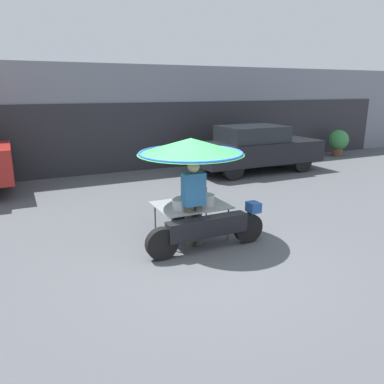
# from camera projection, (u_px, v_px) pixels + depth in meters

# --- Properties ---
(ground_plane) EXTENTS (36.00, 36.00, 0.00)m
(ground_plane) POSITION_uv_depth(u_px,v_px,m) (203.00, 253.00, 6.35)
(ground_plane) COLOR #4C4F54
(shopfront_building) EXTENTS (28.00, 2.06, 3.47)m
(shopfront_building) POSITION_uv_depth(u_px,v_px,m) (97.00, 118.00, 12.82)
(shopfront_building) COLOR gray
(shopfront_building) RESTS_ON ground
(vendor_motorcycle_cart) EXTENTS (2.21, 1.91, 1.86)m
(vendor_motorcycle_cart) POSITION_uv_depth(u_px,v_px,m) (193.00, 163.00, 6.60)
(vendor_motorcycle_cart) COLOR black
(vendor_motorcycle_cart) RESTS_ON ground
(vendor_person) EXTENTS (0.38, 0.22, 1.53)m
(vendor_person) POSITION_uv_depth(u_px,v_px,m) (193.00, 200.00, 6.43)
(vendor_person) COLOR #4C473D
(vendor_person) RESTS_ON ground
(parked_car) EXTENTS (4.33, 1.69, 1.53)m
(parked_car) POSITION_uv_depth(u_px,v_px,m) (256.00, 148.00, 12.40)
(parked_car) COLOR black
(parked_car) RESTS_ON ground
(potted_plant) EXTENTS (0.81, 0.81, 1.06)m
(potted_plant) POSITION_uv_depth(u_px,v_px,m) (338.00, 141.00, 15.46)
(potted_plant) COLOR brown
(potted_plant) RESTS_ON ground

